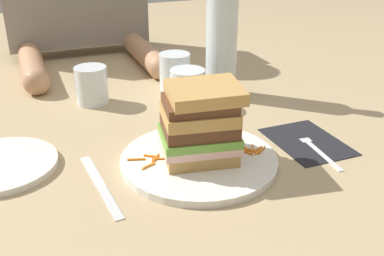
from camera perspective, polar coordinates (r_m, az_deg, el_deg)
The scene contains 26 objects.
ground_plane at distance 0.78m, azimuth 1.51°, elevation -4.33°, with size 3.00×3.00×0.00m, color tan.
main_plate at distance 0.77m, azimuth 0.82°, elevation -3.99°, with size 0.27×0.27×0.01m, color white.
sandwich at distance 0.74m, azimuth 0.89°, elevation 0.62°, with size 0.14×0.12×0.13m.
carrot_shred_0 at distance 0.76m, azimuth -6.99°, elevation -3.91°, with size 0.00×0.00×0.03m, color orange.
carrot_shred_1 at distance 0.76m, azimuth -4.21°, elevation -3.88°, with size 0.00×0.00×0.02m, color orange.
carrot_shred_2 at distance 0.76m, azimuth -4.59°, elevation -3.78°, with size 0.00×0.00×0.03m, color orange.
carrot_shred_3 at distance 0.74m, azimuth -5.36°, elevation -4.79°, with size 0.00×0.00×0.02m, color orange.
carrot_shred_4 at distance 0.75m, azimuth -5.58°, elevation -4.64°, with size 0.00×0.00×0.03m, color orange.
carrot_shred_5 at distance 0.77m, azimuth -5.29°, elevation -3.50°, with size 0.00×0.00×0.02m, color orange.
carrot_shred_6 at distance 0.80m, azimuth 5.95°, elevation -2.25°, with size 0.00×0.00×0.03m, color orange.
carrot_shred_7 at distance 0.79m, azimuth 7.69°, elevation -2.95°, with size 0.00×0.00×0.02m, color orange.
carrot_shred_8 at distance 0.78m, azimuth 7.01°, elevation -3.07°, with size 0.00×0.00×0.02m, color orange.
carrot_shred_9 at distance 0.80m, azimuth 8.25°, elevation -2.65°, with size 0.00×0.00×0.02m, color orange.
carrot_shred_10 at distance 0.79m, azimuth 7.06°, elevation -2.91°, with size 0.00×0.00×0.02m, color orange.
carrot_shred_11 at distance 0.79m, azimuth 8.24°, elevation -2.96°, with size 0.00×0.00×0.02m, color orange.
carrot_shred_12 at distance 0.80m, azimuth 7.73°, elevation -2.55°, with size 0.00×0.00×0.03m, color orange.
carrot_shred_13 at distance 0.79m, azimuth 6.38°, elevation -2.80°, with size 0.00×0.00×0.03m, color orange.
carrot_shred_14 at distance 0.79m, azimuth 6.70°, elevation -2.74°, with size 0.00×0.00×0.02m, color orange.
carrot_shred_15 at distance 0.80m, azimuth 8.74°, elevation -2.76°, with size 0.00×0.00×0.03m, color orange.
napkin_dark at distance 0.87m, azimuth 14.32°, elevation -1.69°, with size 0.12×0.16×0.00m, color black.
fork at distance 0.85m, azimuth 15.08°, elevation -2.16°, with size 0.03×0.17×0.00m.
knife at distance 0.72m, azimuth -11.28°, elevation -7.22°, with size 0.03×0.20×0.00m.
juice_glass at distance 0.99m, azimuth -0.57°, elevation 4.78°, with size 0.08×0.08×0.08m.
water_bottle at distance 1.03m, azimuth 3.75°, elevation 11.38°, with size 0.07×0.07×0.31m.
empty_tumbler_0 at distance 1.03m, azimuth -12.48°, elevation 5.26°, with size 0.07×0.07×0.08m, color silver.
empty_tumbler_1 at distance 1.09m, azimuth -2.17°, elevation 7.04°, with size 0.07×0.07×0.09m, color silver.
Camera 1 is at (-0.27, -0.62, 0.39)m, focal length 42.51 mm.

